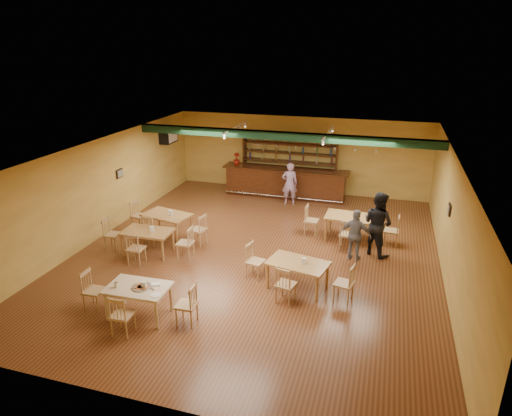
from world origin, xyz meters
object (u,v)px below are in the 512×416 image
(patron_bar, at_px, (290,184))
(patron_right_a, at_px, (378,224))
(near_table, at_px, (139,301))
(dining_table_a, at_px, (168,225))
(dining_table_b, at_px, (350,228))
(dining_table_c, at_px, (148,242))
(bar_counter, at_px, (285,182))
(dining_table_d, at_px, (297,275))

(patron_bar, xyz_separation_m, patron_right_a, (3.28, -3.37, 0.13))
(near_table, height_order, patron_right_a, patron_right_a)
(dining_table_a, bearing_deg, dining_table_b, 26.57)
(dining_table_c, xyz_separation_m, patron_right_a, (6.24, 1.84, 0.58))
(bar_counter, xyz_separation_m, dining_table_b, (2.83, -3.40, -0.18))
(near_table, xyz_separation_m, patron_bar, (1.58, 8.06, 0.44))
(dining_table_a, xyz_separation_m, near_table, (1.41, -4.11, -0.00))
(near_table, bearing_deg, dining_table_d, 32.74)
(bar_counter, relative_size, near_table, 3.63)
(bar_counter, distance_m, dining_table_a, 5.46)
(dining_table_c, height_order, near_table, near_table)
(patron_right_a, bearing_deg, dining_table_c, 52.07)
(dining_table_c, bearing_deg, dining_table_b, 24.29)
(dining_table_c, bearing_deg, dining_table_a, 89.85)
(near_table, distance_m, patron_bar, 8.23)
(patron_bar, height_order, patron_right_a, patron_right_a)
(dining_table_b, bearing_deg, bar_counter, 132.61)
(bar_counter, bearing_deg, patron_bar, -67.04)
(dining_table_b, xyz_separation_m, near_table, (-4.06, -5.49, -0.02))
(dining_table_a, relative_size, dining_table_d, 1.01)
(dining_table_b, height_order, patron_right_a, patron_right_a)
(dining_table_a, xyz_separation_m, patron_right_a, (6.27, 0.58, 0.56))
(dining_table_a, height_order, near_table, dining_table_a)
(dining_table_c, bearing_deg, dining_table_d, -10.57)
(dining_table_c, relative_size, dining_table_d, 0.97)
(bar_counter, distance_m, patron_bar, 0.93)
(dining_table_a, relative_size, dining_table_c, 1.05)
(dining_table_a, xyz_separation_m, dining_table_d, (4.52, -1.97, -0.00))
(dining_table_d, distance_m, patron_bar, 6.13)
(bar_counter, xyz_separation_m, patron_right_a, (3.63, -4.20, 0.36))
(dining_table_c, distance_m, near_table, 3.16)
(bar_counter, relative_size, dining_table_a, 3.36)
(dining_table_b, xyz_separation_m, patron_bar, (-2.48, 2.57, 0.42))
(dining_table_d, xyz_separation_m, patron_right_a, (1.75, 2.55, 0.57))
(dining_table_d, relative_size, near_table, 1.07)
(dining_table_c, relative_size, near_table, 1.03)
(bar_counter, distance_m, dining_table_b, 4.43)
(dining_table_c, height_order, patron_right_a, patron_right_a)
(dining_table_b, relative_size, patron_bar, 0.95)
(dining_table_c, bearing_deg, patron_right_a, 14.83)
(dining_table_d, bearing_deg, dining_table_a, 168.16)
(dining_table_b, bearing_deg, dining_table_a, -163.07)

